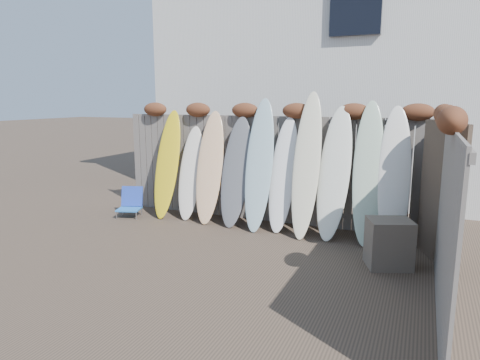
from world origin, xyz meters
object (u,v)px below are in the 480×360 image
at_px(wooden_crate, 389,243).
at_px(surfboard_0, 167,164).
at_px(beach_chair, 131,203).
at_px(lattice_panel, 441,194).

relative_size(wooden_crate, surfboard_0, 0.31).
height_order(beach_chair, lattice_panel, lattice_panel).
bearing_deg(wooden_crate, beach_chair, 171.39).
distance_m(beach_chair, lattice_panel, 5.62).
xyz_separation_m(wooden_crate, surfboard_0, (-4.28, 1.08, 0.71)).
bearing_deg(lattice_panel, wooden_crate, -164.31).
height_order(beach_chair, surfboard_0, surfboard_0).
distance_m(beach_chair, surfboard_0, 1.09).
xyz_separation_m(lattice_panel, surfboard_0, (-4.89, 0.63, 0.05)).
relative_size(wooden_crate, lattice_panel, 0.34).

